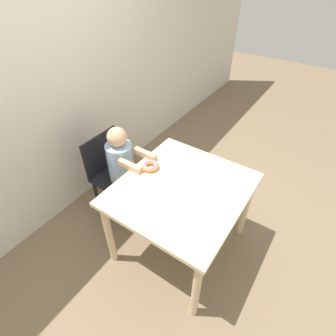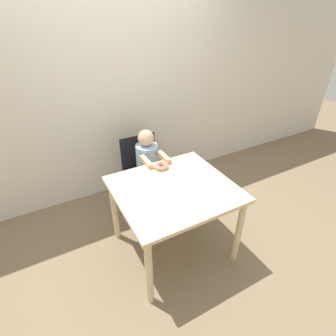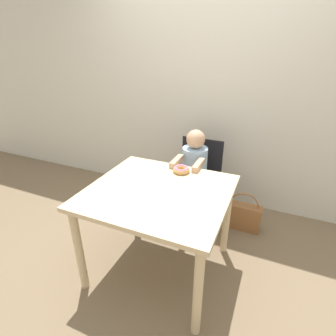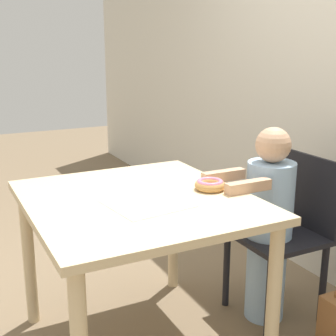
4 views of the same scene
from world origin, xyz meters
The scene contains 5 objects.
dining_table centered at (0.00, 0.00, 0.65)m, with size 1.03×0.95×0.76m.
chair centered at (0.05, 0.81, 0.46)m, with size 0.43×0.41×0.86m.
child_figure centered at (0.05, 0.69, 0.52)m, with size 0.25×0.45×1.02m.
donut centered at (0.05, 0.34, 0.78)m, with size 0.14×0.14×0.05m.
napkin centered at (0.09, 0.00, 0.76)m, with size 0.35×0.35×0.00m.
Camera 4 is at (1.80, -0.76, 1.41)m, focal length 50.00 mm.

